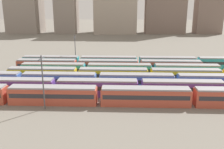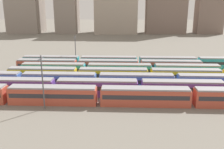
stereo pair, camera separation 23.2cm
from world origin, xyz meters
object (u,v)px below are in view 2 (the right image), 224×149
at_px(train_track_2, 176,82).
at_px(train_track_3, 222,76).
at_px(catenary_pole_0, 43,80).
at_px(catenary_pole_1, 75,49).
at_px(train_track_5, 108,66).
at_px(train_track_6, 138,62).
at_px(train_track_0, 99,95).
at_px(train_track_1, 139,88).
at_px(train_track_4, 120,70).

bearing_deg(train_track_2, train_track_3, 21.68).
xyz_separation_m(catenary_pole_0, catenary_pole_1, (-0.57, 37.03, -0.26)).
bearing_deg(catenary_pole_1, train_track_3, -24.03).
bearing_deg(train_track_5, train_track_6, 29.18).
bearing_deg(train_track_6, train_track_2, -69.27).
distance_m(catenary_pole_0, catenary_pole_1, 37.04).
bearing_deg(catenary_pole_0, train_track_3, 24.09).
relative_size(train_track_3, train_track_6, 1.51).
relative_size(train_track_0, train_track_5, 1.34).
bearing_deg(train_track_1, train_track_2, 29.97).
xyz_separation_m(train_track_1, train_track_4, (-4.67, 15.60, -0.00)).
relative_size(train_track_2, catenary_pole_1, 11.03).
bearing_deg(catenary_pole_0, train_track_5, 69.25).
xyz_separation_m(train_track_5, catenary_pole_0, (-10.92, -28.81, 4.01)).
distance_m(train_track_0, train_track_3, 34.47).
relative_size(train_track_0, train_track_1, 1.00).
bearing_deg(train_track_0, catenary_pole_0, -164.91).
bearing_deg(train_track_2, catenary_pole_1, 140.28).
relative_size(train_track_5, train_track_6, 0.75).
distance_m(train_track_3, train_track_5, 32.00).
bearing_deg(train_track_1, train_track_3, 25.20).
xyz_separation_m(train_track_2, train_track_4, (-13.69, 10.40, -0.00)).
bearing_deg(train_track_0, train_track_1, 31.05).
distance_m(train_track_0, train_track_2, 20.49).
relative_size(train_track_0, catenary_pole_1, 7.32).
distance_m(train_track_1, train_track_2, 10.41).
distance_m(train_track_1, train_track_5, 22.34).
bearing_deg(catenary_pole_0, train_track_2, 25.19).
height_order(train_track_1, train_track_2, same).
distance_m(train_track_1, train_track_4, 16.29).
distance_m(train_track_1, train_track_3, 24.43).
distance_m(train_track_1, catenary_pole_1, 35.24).
relative_size(train_track_1, train_track_3, 0.66).
relative_size(train_track_1, train_track_4, 1.34).
bearing_deg(train_track_3, train_track_6, 143.33).
distance_m(train_track_4, catenary_pole_1, 20.45).
distance_m(train_track_3, catenary_pole_0, 45.29).
relative_size(train_track_6, catenary_pole_0, 6.97).
bearing_deg(train_track_6, train_track_1, -92.53).
xyz_separation_m(train_track_3, train_track_4, (-26.78, 5.20, -0.00)).
bearing_deg(train_track_5, train_track_1, -68.58).
bearing_deg(train_track_6, catenary_pole_0, -120.74).
height_order(train_track_3, train_track_5, same).
bearing_deg(catenary_pole_0, train_track_1, 22.79).
height_order(train_track_2, train_track_3, same).
bearing_deg(train_track_4, train_track_2, -37.22).
height_order(train_track_0, train_track_2, same).
bearing_deg(catenary_pole_1, train_track_6, -8.26).
distance_m(train_track_2, train_track_3, 14.08).
bearing_deg(train_track_5, train_track_4, -56.16).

